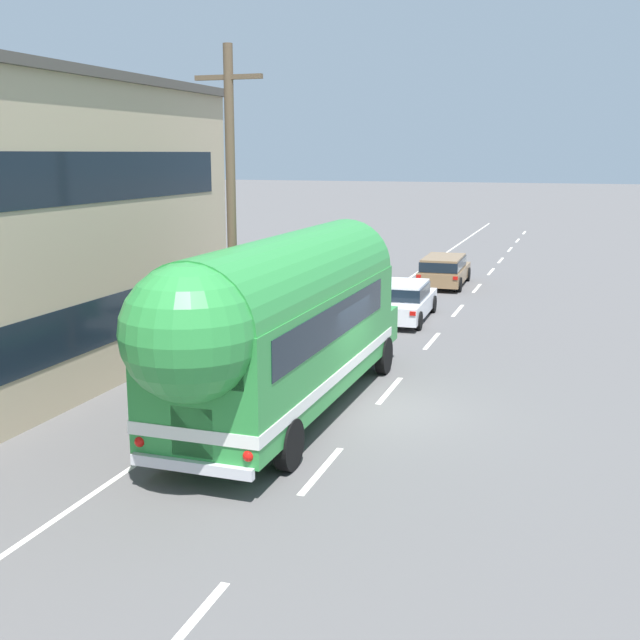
{
  "coord_description": "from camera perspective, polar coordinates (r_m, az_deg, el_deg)",
  "views": [
    {
      "loc": [
        4.45,
        -17.18,
        5.86
      ],
      "look_at": [
        -1.77,
        1.36,
        1.75
      ],
      "focal_mm": 44.63,
      "sensor_mm": 36.0,
      "label": 1
    }
  ],
  "objects": [
    {
      "name": "utility_pole",
      "position": [
        20.57,
        -6.37,
        7.79
      ],
      "size": [
        1.8,
        0.24,
        8.5
      ],
      "color": "brown",
      "rests_on": "ground"
    },
    {
      "name": "ground_plane",
      "position": [
        18.69,
        3.85,
        -6.44
      ],
      "size": [
        300.0,
        300.0,
        0.0
      ],
      "primitive_type": "plane",
      "color": "#565454"
    },
    {
      "name": "painted_bus",
      "position": [
        17.34,
        -2.79,
        0.02
      ],
      "size": [
        2.66,
        11.65,
        4.12
      ],
      "color": "#2D8C3D",
      "rests_on": "ground"
    },
    {
      "name": "lane_markings",
      "position": [
        31.4,
        5.53,
        1.06
      ],
      "size": [
        3.6,
        80.0,
        0.01
      ],
      "color": "silver",
      "rests_on": "ground"
    },
    {
      "name": "car_lead",
      "position": [
        28.58,
        5.93,
        1.48
      ],
      "size": [
        2.04,
        4.66,
        1.37
      ],
      "color": "white",
      "rests_on": "ground"
    },
    {
      "name": "car_second",
      "position": [
        36.11,
        8.88,
        3.65
      ],
      "size": [
        2.03,
        4.62,
        1.37
      ],
      "color": "olive",
      "rests_on": "ground"
    }
  ]
}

